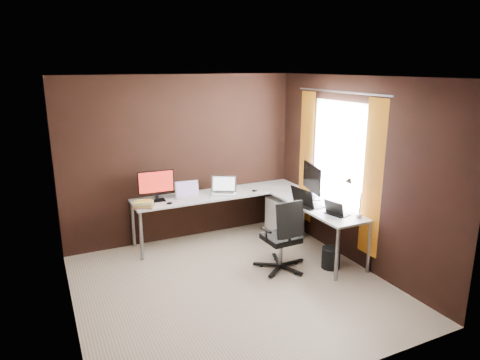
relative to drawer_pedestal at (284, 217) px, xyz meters
name	(u,v)px	position (x,y,z in m)	size (l,w,h in m)	color
room	(256,182)	(-1.09, -1.08, 0.98)	(3.60, 3.60, 2.50)	#C1B296
desk	(255,201)	(-0.59, -0.11, 0.38)	(2.65, 2.25, 0.73)	silver
drawer_pedestal	(284,217)	(0.00, 0.00, 0.00)	(0.42, 0.50, 0.60)	silver
monitor_left	(156,184)	(-1.92, 0.39, 0.68)	(0.51, 0.16, 0.45)	black
monitor_right	(312,180)	(0.14, -0.50, 0.72)	(0.21, 0.62, 0.52)	black
laptop_white	(188,194)	(-1.46, 0.35, 0.48)	(0.37, 0.28, 0.23)	silver
laptop_silver	(223,190)	(-0.90, 0.32, 0.48)	(0.46, 0.42, 0.25)	silver
laptop_black_big	(306,202)	(-0.12, -0.74, 0.49)	(0.36, 0.46, 0.27)	black
laptop_black_small	(336,211)	(0.03, -1.21, 0.47)	(0.27, 0.33, 0.20)	black
book_stack	(144,204)	(-2.16, 0.19, 0.47)	(0.34, 0.31, 0.09)	#B0795E
mouse_left	(169,203)	(-1.81, 0.15, 0.45)	(0.09, 0.06, 0.03)	black
mouse_corner	(255,191)	(-0.43, 0.18, 0.45)	(0.09, 0.06, 0.04)	black
desk_lamp	(354,193)	(0.16, -1.38, 0.75)	(0.18, 0.20, 0.52)	slate
office_chair	(282,249)	(-0.64, -1.00, -0.01)	(0.55, 0.55, 0.97)	black
wastebasket	(331,258)	(-0.03, -1.24, -0.16)	(0.25, 0.25, 0.28)	black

